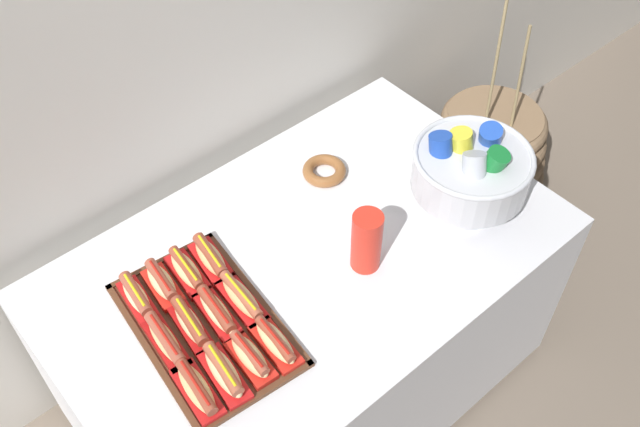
{
  "coord_description": "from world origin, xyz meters",
  "views": [
    {
      "loc": [
        -0.8,
        -0.98,
        2.33
      ],
      "look_at": [
        0.1,
        0.06,
        0.8
      ],
      "focal_mm": 39.91,
      "sensor_mm": 36.0,
      "label": 1
    }
  ],
  "objects_px": {
    "hot_dog_7": "(242,298)",
    "hot_dog_3": "(275,342)",
    "hot_dog_9": "(162,283)",
    "hot_dog_5": "(191,325)",
    "hot_dog_8": "(137,296)",
    "hot_dog_6": "(217,312)",
    "floor_vase": "(485,162)",
    "serving_tray": "(206,325)",
    "hot_dog_0": "(197,389)",
    "buffet_table": "(309,324)",
    "donut": "(324,171)",
    "hot_dog_10": "(187,271)",
    "hot_dog_11": "(211,258)",
    "hot_dog_2": "(250,356)",
    "hot_dog_4": "(165,340)",
    "hot_dog_1": "(224,372)",
    "punch_bowl": "(471,169)",
    "cup_stack": "(367,241)"
  },
  "relations": [
    {
      "from": "hot_dog_7",
      "to": "hot_dog_3",
      "type": "bearing_deg",
      "value": -95.41
    },
    {
      "from": "hot_dog_9",
      "to": "hot_dog_5",
      "type": "bearing_deg",
      "value": -95.41
    },
    {
      "from": "hot_dog_5",
      "to": "hot_dog_8",
      "type": "distance_m",
      "value": 0.18
    },
    {
      "from": "hot_dog_6",
      "to": "hot_dog_7",
      "type": "distance_m",
      "value": 0.08
    },
    {
      "from": "floor_vase",
      "to": "hot_dog_7",
      "type": "relative_size",
      "value": 5.57
    },
    {
      "from": "floor_vase",
      "to": "serving_tray",
      "type": "bearing_deg",
      "value": -171.85
    },
    {
      "from": "hot_dog_6",
      "to": "hot_dog_7",
      "type": "bearing_deg",
      "value": -5.41
    },
    {
      "from": "hot_dog_0",
      "to": "hot_dog_3",
      "type": "xyz_separation_m",
      "value": [
        0.22,
        -0.02,
        -0.0
      ]
    },
    {
      "from": "floor_vase",
      "to": "serving_tray",
      "type": "height_order",
      "value": "floor_vase"
    },
    {
      "from": "buffet_table",
      "to": "hot_dog_5",
      "type": "distance_m",
      "value": 0.55
    },
    {
      "from": "hot_dog_5",
      "to": "donut",
      "type": "height_order",
      "value": "hot_dog_5"
    },
    {
      "from": "hot_dog_8",
      "to": "hot_dog_9",
      "type": "height_order",
      "value": "hot_dog_9"
    },
    {
      "from": "hot_dog_10",
      "to": "hot_dog_11",
      "type": "bearing_deg",
      "value": -5.41
    },
    {
      "from": "serving_tray",
      "to": "hot_dog_3",
      "type": "relative_size",
      "value": 3.2
    },
    {
      "from": "hot_dog_2",
      "to": "hot_dog_4",
      "type": "distance_m",
      "value": 0.22
    },
    {
      "from": "hot_dog_1",
      "to": "hot_dog_2",
      "type": "height_order",
      "value": "hot_dog_1"
    },
    {
      "from": "buffet_table",
      "to": "punch_bowl",
      "type": "bearing_deg",
      "value": -19.23
    },
    {
      "from": "hot_dog_5",
      "to": "hot_dog_9",
      "type": "distance_m",
      "value": 0.17
    },
    {
      "from": "hot_dog_7",
      "to": "serving_tray",
      "type": "bearing_deg",
      "value": 174.59
    },
    {
      "from": "hot_dog_6",
      "to": "donut",
      "type": "height_order",
      "value": "hot_dog_6"
    },
    {
      "from": "hot_dog_0",
      "to": "hot_dog_5",
      "type": "bearing_deg",
      "value": 60.15
    },
    {
      "from": "hot_dog_1",
      "to": "hot_dog_6",
      "type": "bearing_deg",
      "value": 60.15
    },
    {
      "from": "hot_dog_6",
      "to": "hot_dog_9",
      "type": "bearing_deg",
      "value": 109.04
    },
    {
      "from": "hot_dog_4",
      "to": "punch_bowl",
      "type": "distance_m",
      "value": 0.96
    },
    {
      "from": "cup_stack",
      "to": "hot_dog_11",
      "type": "bearing_deg",
      "value": 140.32
    },
    {
      "from": "buffet_table",
      "to": "punch_bowl",
      "type": "xyz_separation_m",
      "value": [
        0.47,
        -0.16,
        0.52
      ]
    },
    {
      "from": "cup_stack",
      "to": "hot_dog_4",
      "type": "bearing_deg",
      "value": 167.04
    },
    {
      "from": "hot_dog_4",
      "to": "cup_stack",
      "type": "height_order",
      "value": "cup_stack"
    },
    {
      "from": "punch_bowl",
      "to": "donut",
      "type": "xyz_separation_m",
      "value": [
        -0.22,
        0.38,
        -0.14
      ]
    },
    {
      "from": "hot_dog_11",
      "to": "donut",
      "type": "xyz_separation_m",
      "value": [
        0.48,
        0.07,
        -0.02
      ]
    },
    {
      "from": "buffet_table",
      "to": "hot_dog_1",
      "type": "distance_m",
      "value": 0.59
    },
    {
      "from": "hot_dog_10",
      "to": "punch_bowl",
      "type": "xyz_separation_m",
      "value": [
        0.77,
        -0.32,
        0.13
      ]
    },
    {
      "from": "hot_dog_3",
      "to": "hot_dog_5",
      "type": "height_order",
      "value": "hot_dog_5"
    },
    {
      "from": "hot_dog_5",
      "to": "punch_bowl",
      "type": "height_order",
      "value": "punch_bowl"
    },
    {
      "from": "hot_dog_10",
      "to": "floor_vase",
      "type": "bearing_deg",
      "value": 2.14
    },
    {
      "from": "buffet_table",
      "to": "hot_dog_7",
      "type": "xyz_separation_m",
      "value": [
        -0.24,
        -0.02,
        0.39
      ]
    },
    {
      "from": "cup_stack",
      "to": "donut",
      "type": "bearing_deg",
      "value": 67.01
    },
    {
      "from": "floor_vase",
      "to": "hot_dog_2",
      "type": "distance_m",
      "value": 1.62
    },
    {
      "from": "hot_dog_0",
      "to": "hot_dog_2",
      "type": "xyz_separation_m",
      "value": [
        0.15,
        -0.01,
        0.0
      ]
    },
    {
      "from": "hot_dog_1",
      "to": "serving_tray",
      "type": "bearing_deg",
      "value": 71.79
    },
    {
      "from": "hot_dog_2",
      "to": "hot_dog_5",
      "type": "bearing_deg",
      "value": 109.04
    },
    {
      "from": "hot_dog_6",
      "to": "hot_dog_7",
      "type": "xyz_separation_m",
      "value": [
        0.07,
        -0.01,
        0.0
      ]
    },
    {
      "from": "hot_dog_5",
      "to": "donut",
      "type": "bearing_deg",
      "value": 18.72
    },
    {
      "from": "hot_dog_2",
      "to": "donut",
      "type": "bearing_deg",
      "value": 33.75
    },
    {
      "from": "hot_dog_0",
      "to": "hot_dog_2",
      "type": "height_order",
      "value": "hot_dog_2"
    },
    {
      "from": "hot_dog_5",
      "to": "punch_bowl",
      "type": "distance_m",
      "value": 0.89
    },
    {
      "from": "buffet_table",
      "to": "floor_vase",
      "type": "distance_m",
      "value": 1.17
    },
    {
      "from": "serving_tray",
      "to": "hot_dog_8",
      "type": "xyz_separation_m",
      "value": [
        -0.1,
        0.17,
        0.03
      ]
    },
    {
      "from": "punch_bowl",
      "to": "cup_stack",
      "type": "relative_size",
      "value": 1.77
    },
    {
      "from": "hot_dog_0",
      "to": "hot_dog_5",
      "type": "xyz_separation_m",
      "value": [
        0.09,
        0.16,
        0.0
      ]
    }
  ]
}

